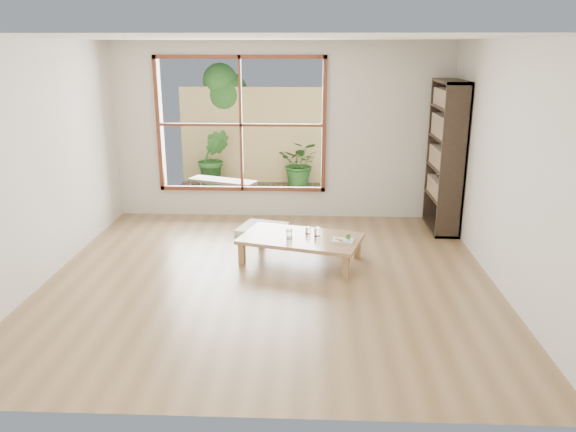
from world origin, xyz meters
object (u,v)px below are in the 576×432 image
at_px(low_table, 301,240).
at_px(garden_bench, 223,183).
at_px(bookshelf, 446,157).
at_px(food_tray, 344,239).

height_order(low_table, garden_bench, garden_bench).
distance_m(bookshelf, food_tray, 2.21).
xyz_separation_m(low_table, garden_bench, (-1.36, 2.62, 0.05)).
bearing_deg(garden_bench, food_tray, -35.27).
bearing_deg(low_table, bookshelf, 50.44).
bearing_deg(food_tray, low_table, 176.67).
distance_m(low_table, garden_bench, 2.96).
distance_m(bookshelf, garden_bench, 3.64).
height_order(bookshelf, food_tray, bookshelf).
relative_size(low_table, food_tray, 5.64).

